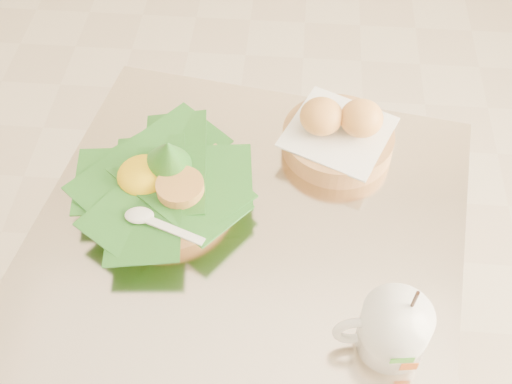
# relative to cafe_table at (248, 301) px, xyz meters

# --- Properties ---
(cafe_table) EXTENTS (0.81, 0.81, 0.75)m
(cafe_table) POSITION_rel_cafe_table_xyz_m (0.00, 0.00, 0.00)
(cafe_table) COLOR gray
(cafe_table) RESTS_ON floor
(rice_basket) EXTENTS (0.30, 0.30, 0.15)m
(rice_basket) POSITION_rel_cafe_table_xyz_m (-0.15, 0.07, 0.26)
(rice_basket) COLOR tan
(rice_basket) RESTS_ON cafe_table
(bread_basket) EXTENTS (0.22, 0.22, 0.10)m
(bread_basket) POSITION_rel_cafe_table_xyz_m (0.15, 0.21, 0.26)
(bread_basket) COLOR tan
(bread_basket) RESTS_ON cafe_table
(coffee_mug) EXTENTS (0.14, 0.10, 0.17)m
(coffee_mug) POSITION_rel_cafe_table_xyz_m (0.22, -0.17, 0.27)
(coffee_mug) COLOR white
(coffee_mug) RESTS_ON cafe_table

